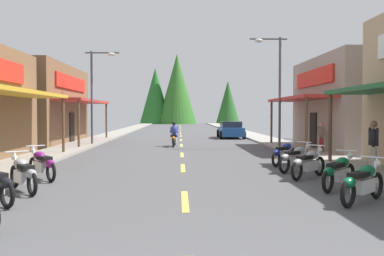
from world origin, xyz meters
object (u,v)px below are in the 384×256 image
at_px(motorcycle_parked_left_2, 23,173).
at_px(motorcycle_parked_left_3, 42,164).
at_px(parked_car_curbside, 231,130).
at_px(motorcycle_parked_right_0, 363,182).
at_px(motorcycle_parked_right_1, 339,172).
at_px(motorcycle_parked_right_2, 308,163).
at_px(rider_cruising_lead, 174,136).
at_px(streetlamp_left, 97,84).
at_px(motorcycle_parked_right_4, 284,153).
at_px(pedestrian_by_shop, 373,143).
at_px(streetlamp_right, 274,77).
at_px(motorcycle_parked_right_3, 296,158).
at_px(pedestrian_browsing, 321,135).

height_order(motorcycle_parked_left_2, motorcycle_parked_left_3, same).
bearing_deg(motorcycle_parked_left_2, parked_car_curbside, -55.61).
bearing_deg(motorcycle_parked_right_0, motorcycle_parked_right_1, 43.69).
xyz_separation_m(motorcycle_parked_right_0, motorcycle_parked_right_1, (0.11, 1.75, 0.00)).
bearing_deg(motorcycle_parked_right_2, motorcycle_parked_right_1, -129.01).
relative_size(motorcycle_parked_right_2, motorcycle_parked_left_2, 0.89).
bearing_deg(motorcycle_parked_left_2, motorcycle_parked_right_2, -111.99).
bearing_deg(rider_cruising_lead, streetlamp_left, 80.30).
relative_size(motorcycle_parked_right_2, motorcycle_parked_right_4, 0.93).
bearing_deg(motorcycle_parked_right_4, pedestrian_by_shop, -95.11).
distance_m(motorcycle_parked_left_2, motorcycle_parked_left_3, 2.14).
xyz_separation_m(streetlamp_right, motorcycle_parked_right_3, (-1.43, -9.88, -3.72)).
distance_m(motorcycle_parked_left_3, parked_car_curbside, 23.55).
distance_m(motorcycle_parked_left_3, rider_cruising_lead, 13.65).
bearing_deg(parked_car_curbside, rider_cruising_lead, 152.99).
height_order(motorcycle_parked_right_3, parked_car_curbside, parked_car_curbside).
relative_size(pedestrian_by_shop, pedestrian_browsing, 1.14).
bearing_deg(motorcycle_parked_right_2, motorcycle_parked_right_3, 43.45).
bearing_deg(pedestrian_browsing, motorcycle_parked_right_2, -122.58).
bearing_deg(motorcycle_parked_right_4, motorcycle_parked_right_0, -140.03).
xyz_separation_m(streetlamp_left, parked_car_curbside, (9.55, 7.80, -3.27)).
bearing_deg(motorcycle_parked_right_4, rider_cruising_lead, 64.77).
relative_size(motorcycle_parked_right_1, motorcycle_parked_right_3, 1.01).
height_order(streetlamp_left, motorcycle_parked_left_3, streetlamp_left).
height_order(motorcycle_parked_right_4, pedestrian_browsing, pedestrian_browsing).
bearing_deg(motorcycle_parked_right_3, motorcycle_parked_left_3, 147.36).
bearing_deg(streetlamp_left, motorcycle_parked_right_1, -59.33).
relative_size(streetlamp_right, motorcycle_parked_left_3, 3.72).
xyz_separation_m(motorcycle_parked_right_0, motorcycle_parked_right_3, (-0.08, 5.31, 0.00)).
bearing_deg(streetlamp_left, parked_car_curbside, 39.24).
height_order(pedestrian_by_shop, parked_car_curbside, pedestrian_by_shop).
bearing_deg(motorcycle_parked_left_3, pedestrian_browsing, -92.18).
bearing_deg(streetlamp_right, motorcycle_parked_right_1, -95.27).
height_order(motorcycle_parked_right_1, motorcycle_parked_left_3, same).
distance_m(streetlamp_left, rider_cruising_lead, 6.04).
distance_m(pedestrian_browsing, parked_car_curbside, 13.89).
xyz_separation_m(motorcycle_parked_right_4, motorcycle_parked_left_2, (-8.27, -5.52, 0.00)).
height_order(motorcycle_parked_right_0, motorcycle_parked_left_2, same).
xyz_separation_m(motorcycle_parked_right_1, motorcycle_parked_right_2, (-0.22, 2.00, 0.00)).
relative_size(motorcycle_parked_right_1, parked_car_curbside, 0.38).
distance_m(motorcycle_parked_right_3, motorcycle_parked_right_4, 1.85).
bearing_deg(parked_car_curbside, pedestrian_by_shop, -173.19).
bearing_deg(motorcycle_parked_right_4, motorcycle_parked_left_3, 151.63).
relative_size(motorcycle_parked_right_1, pedestrian_by_shop, 0.91).
relative_size(motorcycle_parked_right_4, parked_car_curbside, 0.40).
bearing_deg(pedestrian_browsing, motorcycle_parked_right_0, -115.92).
xyz_separation_m(motorcycle_parked_right_3, pedestrian_browsing, (3.22, 6.85, 0.43)).
relative_size(motorcycle_parked_right_4, rider_cruising_lead, 0.80).
xyz_separation_m(motorcycle_parked_right_4, motorcycle_parked_left_3, (-8.46, -3.39, 0.00)).
height_order(motorcycle_parked_right_4, motorcycle_parked_left_2, same).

